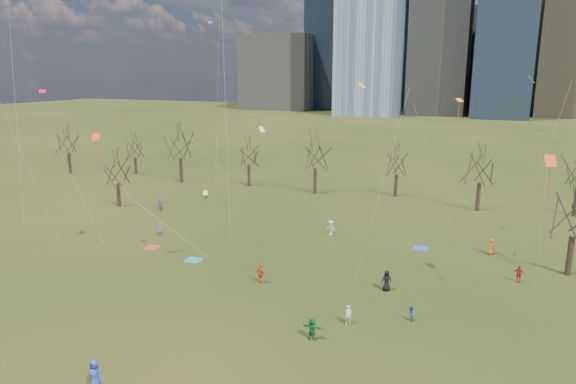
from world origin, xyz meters
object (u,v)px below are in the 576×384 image
at_px(blanket_teal, 193,260).
at_px(person_4, 261,274).
at_px(blanket_navy, 421,248).
at_px(person_0, 95,375).
at_px(blanket_crimson, 152,247).
at_px(person_1, 348,315).

xyz_separation_m(blanket_teal, person_4, (8.81, -2.61, 0.89)).
xyz_separation_m(blanket_navy, person_4, (-12.02, -15.02, 0.89)).
distance_m(blanket_navy, person_0, 36.17).
distance_m(blanket_navy, blanket_crimson, 29.18).
height_order(blanket_teal, person_1, person_1).
relative_size(person_1, person_4, 0.84).
bearing_deg(person_0, blanket_teal, 99.45).
bearing_deg(blanket_navy, person_4, -128.68).
relative_size(blanket_teal, blanket_crimson, 1.00).
bearing_deg(blanket_crimson, blanket_teal, -14.46).
height_order(blanket_teal, blanket_navy, same).
bearing_deg(blanket_teal, person_0, -72.84).
xyz_separation_m(person_0, person_4, (2.41, 18.14, -0.04)).
bearing_deg(blanket_teal, person_4, -16.49).
xyz_separation_m(blanket_teal, person_1, (18.28, -7.11, 0.75)).
xyz_separation_m(person_1, person_4, (-9.47, 4.50, 0.14)).
bearing_deg(blanket_teal, person_1, -21.26).
bearing_deg(person_1, person_0, -174.35).
bearing_deg(blanket_navy, blanket_crimson, -158.30).
bearing_deg(blanket_crimson, person_4, -15.65).
height_order(person_1, person_4, person_4).
xyz_separation_m(blanket_teal, blanket_crimson, (-6.28, 1.62, 0.00)).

